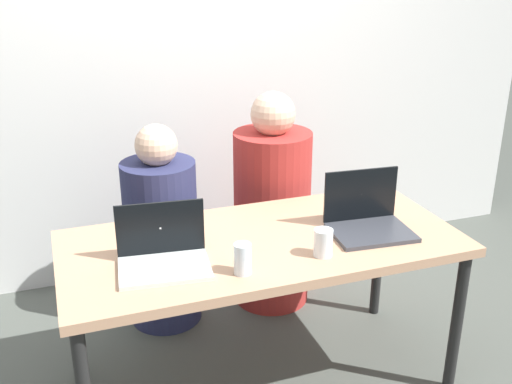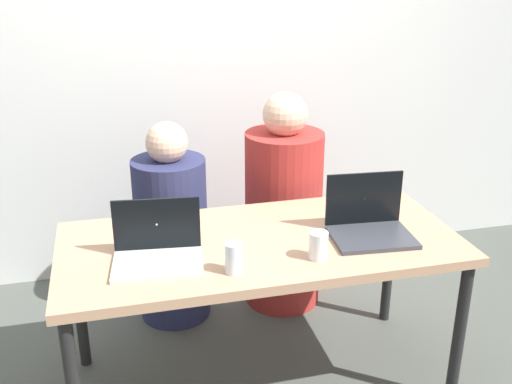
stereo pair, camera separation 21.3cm
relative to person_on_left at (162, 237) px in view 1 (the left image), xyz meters
name	(u,v)px [view 1 (the left image)]	position (x,y,z in m)	size (l,w,h in m)	color
ground_plane	(262,380)	(0.30, -0.66, -0.47)	(12.00, 12.00, 0.00)	#474C46
back_wall	(187,77)	(0.30, 0.58, 0.68)	(4.50, 0.10, 2.30)	silver
desk	(262,253)	(0.30, -0.66, 0.18)	(1.63, 0.75, 0.71)	tan
person_on_left	(162,237)	(0.00, 0.00, 0.00)	(0.44, 0.44, 1.05)	#282B4F
person_on_right	(272,212)	(0.59, 0.00, 0.05)	(0.47, 0.47, 1.17)	#A32B27
laptop_front_right	(367,219)	(0.74, -0.72, 0.29)	(0.35, 0.30, 0.24)	#35373F
laptop_front_left	(163,254)	(-0.13, -0.74, 0.29)	(0.36, 0.28, 0.23)	silver
water_glass_left	(243,261)	(0.13, -0.90, 0.29)	(0.06, 0.06, 0.12)	silver
water_glass_right	(323,244)	(0.47, -0.87, 0.29)	(0.07, 0.07, 0.11)	white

